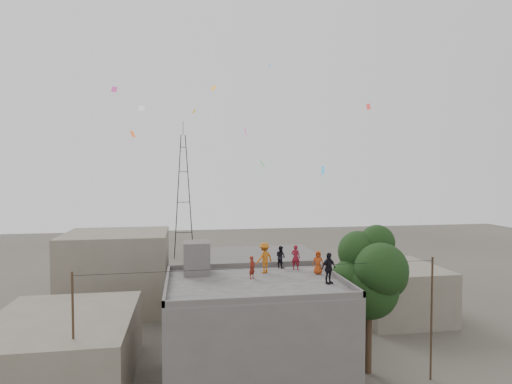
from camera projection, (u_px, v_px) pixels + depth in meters
main_building at (254, 334)px, 24.61m from camera, size 10.00×8.00×6.10m
parapet at (254, 279)px, 24.47m from camera, size 10.00×8.00×0.30m
stair_head_box at (197, 258)px, 26.46m from camera, size 1.60×1.80×2.00m
neighbor_west at (62, 351)px, 24.79m from camera, size 8.00×10.00×4.00m
neighbor_north at (251, 282)px, 38.76m from camera, size 12.00×9.00×5.00m
neighbor_northwest at (117, 271)px, 38.68m from camera, size 9.00×8.00×7.00m
neighbor_east at (395, 291)px, 36.83m from camera, size 7.00×8.00×4.40m
tree at (371, 274)px, 26.29m from camera, size 4.90×4.60×9.10m
utility_line at (267, 328)px, 23.43m from camera, size 20.12×0.62×7.40m
transmission_tower at (184, 196)px, 63.09m from camera, size 2.97×2.97×20.01m
person_red_adult at (296, 257)px, 27.61m from camera, size 0.70×0.63×1.60m
person_orange_child at (318, 263)px, 26.39m from camera, size 0.81×0.64×1.44m
person_dark_child at (281, 257)px, 28.16m from camera, size 0.85×0.89×1.45m
person_dark_adult at (329, 268)px, 24.06m from camera, size 1.12×0.82×1.76m
person_orange_adult at (264, 258)px, 26.68m from camera, size 1.42×1.24×1.91m
person_red_child at (252, 267)px, 25.23m from camera, size 0.57×0.57×1.34m
kites at (243, 122)px, 32.22m from camera, size 19.84×16.01×10.89m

